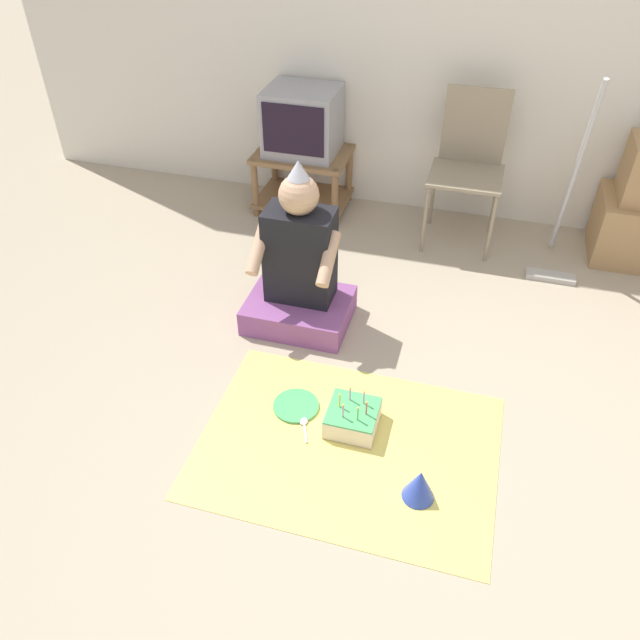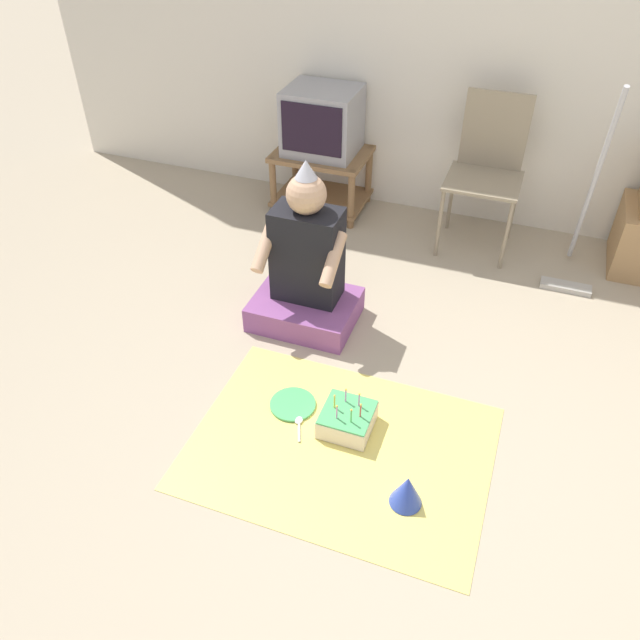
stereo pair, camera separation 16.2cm
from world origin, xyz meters
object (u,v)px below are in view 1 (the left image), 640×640
object	(u,v)px
dust_mop	(563,222)
person_seated	(299,272)
tv	(302,121)
paper_plate	(296,406)
folding_chair	(469,158)
birthday_cake	(353,417)
party_hat_blue	(420,484)

from	to	relation	value
dust_mop	person_seated	size ratio (longest dim) A/B	1.28
tv	paper_plate	distance (m)	1.99
tv	dust_mop	bearing A→B (deg)	-11.80
folding_chair	birthday_cake	size ratio (longest dim) A/B	4.12
birthday_cake	party_hat_blue	bearing A→B (deg)	-40.48
birthday_cake	party_hat_blue	size ratio (longest dim) A/B	1.48
paper_plate	party_hat_blue	bearing A→B (deg)	-28.14
dust_mop	folding_chair	bearing A→B (deg)	155.53
tv	dust_mop	xyz separation A→B (m)	(1.65, -0.34, -0.28)
party_hat_blue	tv	bearing A→B (deg)	117.84
dust_mop	party_hat_blue	bearing A→B (deg)	-105.74
person_seated	folding_chair	bearing A→B (deg)	57.09
tv	birthday_cake	size ratio (longest dim) A/B	2.04
tv	paper_plate	xyz separation A→B (m)	(0.52, -1.82, -0.60)
tv	folding_chair	size ratio (longest dim) A/B	0.50
tv	birthday_cake	world-z (taller)	tv
dust_mop	person_seated	bearing A→B (deg)	-146.86
folding_chair	person_seated	bearing A→B (deg)	-122.91
folding_chair	dust_mop	bearing A→B (deg)	-24.47
tv	party_hat_blue	xyz separation A→B (m)	(1.14, -2.15, -0.53)
tv	party_hat_blue	bearing A→B (deg)	-62.16
folding_chair	birthday_cake	distance (m)	1.86
folding_chair	party_hat_blue	world-z (taller)	folding_chair
folding_chair	dust_mop	world-z (taller)	dust_mop
tv	dust_mop	size ratio (longest dim) A/B	0.39
party_hat_blue	person_seated	bearing A→B (deg)	129.42
person_seated	birthday_cake	size ratio (longest dim) A/B	4.07
person_seated	birthday_cake	bearing A→B (deg)	-56.11
tv	folding_chair	distance (m)	1.07
folding_chair	birthday_cake	bearing A→B (deg)	-98.57
folding_chair	paper_plate	world-z (taller)	folding_chair
person_seated	paper_plate	size ratio (longest dim) A/B	4.26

